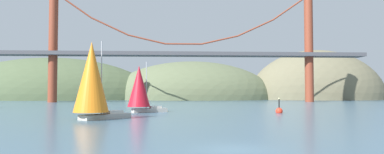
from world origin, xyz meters
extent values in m
plane|color=#426075|center=(0.00, 0.00, 0.00)|extent=(360.00, 360.00, 0.00)
ellipsoid|color=#4C5B3D|center=(-55.00, 135.00, 0.00)|extent=(89.15, 44.00, 35.65)
ellipsoid|color=#5B6647|center=(5.00, 135.00, 0.00)|extent=(73.06, 44.00, 32.95)
ellipsoid|color=#6B664C|center=(60.00, 135.00, 0.00)|extent=(59.96, 44.00, 43.52)
cylinder|color=brown|center=(-41.47, 95.00, 17.65)|extent=(2.80, 2.80, 35.29)
cylinder|color=brown|center=(41.47, 95.00, 17.65)|extent=(2.80, 2.80, 35.29)
cube|color=#47474C|center=(0.00, 95.00, 15.49)|extent=(118.93, 6.00, 1.20)
cylinder|color=brown|center=(-35.54, 95.00, 31.18)|extent=(12.13, 0.50, 8.64)
cylinder|color=brown|center=(-23.69, 95.00, 24.32)|extent=(12.06, 0.50, 5.94)
cylinder|color=brown|center=(-11.85, 95.00, 20.20)|extent=(11.96, 0.50, 3.23)
cylinder|color=brown|center=(0.00, 95.00, 18.83)|extent=(11.85, 0.50, 0.50)
cylinder|color=brown|center=(11.85, 95.00, 20.20)|extent=(11.96, 0.50, 3.23)
cylinder|color=brown|center=(23.69, 95.00, 24.32)|extent=(12.06, 0.50, 5.94)
cylinder|color=brown|center=(35.54, 95.00, 31.18)|extent=(12.13, 0.50, 8.64)
cube|color=#B7B2A8|center=(-11.72, 23.93, 0.30)|extent=(5.89, 6.05, 0.61)
cube|color=beige|center=(-10.91, 24.78, 0.79)|extent=(2.50, 2.52, 0.36)
cylinder|color=#B2B2B7|center=(-12.16, 23.46, 5.08)|extent=(0.14, 0.14, 8.94)
cone|color=orange|center=(-13.15, 22.42, 5.11)|extent=(5.84, 5.84, 8.41)
cube|color=#B7B2A8|center=(-7.21, 37.67, 0.33)|extent=(5.77, 3.64, 0.65)
cube|color=beige|center=(-6.28, 38.09, 0.83)|extent=(2.10, 1.73, 0.36)
cylinder|color=#B2B2B7|center=(-7.73, 37.43, 4.42)|extent=(0.14, 0.14, 7.53)
cone|color=#B21423|center=(-8.87, 36.91, 4.23)|extent=(4.75, 4.75, 6.55)
sphere|color=red|center=(13.08, 34.43, 0.30)|extent=(1.10, 1.10, 1.10)
cylinder|color=black|center=(13.08, 34.43, 1.35)|extent=(0.20, 0.20, 1.60)
sphere|color=#F2EA99|center=(13.08, 34.43, 2.27)|extent=(0.24, 0.24, 0.24)
camera|label=1|loc=(-3.51, -20.77, 3.33)|focal=33.61mm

